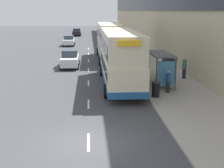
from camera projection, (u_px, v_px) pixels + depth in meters
ground_plane at (89, 143)px, 14.07m from camera, size 220.00×220.00×0.00m
pavement at (128, 46)px, 51.88m from camera, size 5.00×93.00×0.14m
lane_mark_0 at (89, 142)px, 14.20m from camera, size 0.12×2.00×0.01m
lane_mark_1 at (88, 104)px, 19.96m from camera, size 0.12×2.00×0.01m
lane_mark_2 at (88, 83)px, 25.71m from camera, size 0.12×2.00×0.01m
lane_mark_3 at (88, 70)px, 31.47m from camera, size 0.12×2.00×0.01m
lane_mark_4 at (88, 61)px, 37.22m from camera, size 0.12×2.00×0.01m
lane_mark_5 at (88, 54)px, 42.97m from camera, size 0.12×2.00×0.01m
lane_mark_6 at (88, 49)px, 48.73m from camera, size 0.12×2.00×0.01m
bus_shelter at (163, 63)px, 23.92m from camera, size 1.60×4.20×2.48m
double_decker_bus_near at (120, 57)px, 24.37m from camera, size 2.85×11.55×4.30m
double_decker_bus_ahead at (109, 41)px, 37.34m from camera, size 2.85×11.54×4.30m
car_0 at (106, 39)px, 55.12m from camera, size 1.94×4.52×1.76m
car_1 at (70, 59)px, 32.67m from camera, size 1.94×4.45×1.82m
car_2 at (77, 32)px, 72.97m from camera, size 2.06×4.30×1.74m
car_3 at (69, 41)px, 52.68m from camera, size 1.94×4.37×1.72m
pedestrian_at_shelter at (184, 68)px, 26.57m from camera, size 0.36×0.36×1.84m
pedestrian_1 at (164, 66)px, 27.87m from camera, size 0.32×0.32×1.62m
pedestrian_2 at (148, 65)px, 28.63m from camera, size 0.31×0.31×1.59m
pedestrian_3 at (168, 81)px, 22.06m from camera, size 0.32×0.32×1.61m
litter_bin at (156, 89)px, 21.02m from camera, size 0.55×0.55×1.05m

